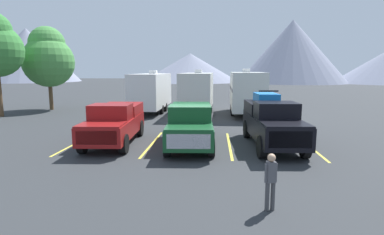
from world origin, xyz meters
TOP-DOWN VIEW (x-y plane):
  - ground_plane at (0.00, 0.00)m, footprint 240.00×240.00m
  - pickup_truck_a at (-3.84, 0.38)m, footprint 2.39×5.62m
  - pickup_truck_b at (0.01, 0.21)m, footprint 2.43×5.72m
  - pickup_truck_c at (3.97, 0.44)m, footprint 2.36×5.98m
  - lot_stripe_a at (-5.82, 0.37)m, footprint 0.12×5.50m
  - lot_stripe_b at (-1.94, 0.37)m, footprint 0.12×5.50m
  - lot_stripe_c at (1.94, 0.37)m, footprint 0.12×5.50m
  - lot_stripe_d at (5.82, 0.37)m, footprint 0.12×5.50m
  - camper_trailer_a at (-4.33, 11.69)m, footprint 2.54×8.25m
  - camper_trailer_b at (-0.28, 11.15)m, footprint 2.61×8.52m
  - camper_trailer_c at (3.80, 10.95)m, footprint 2.72×8.31m
  - person_a at (2.67, -6.80)m, footprint 0.33×0.23m
  - tree_a at (-14.10, 12.95)m, footprint 4.59×4.59m
  - mountain_ridge at (-2.65, 78.98)m, footprint 140.71×36.77m

SIDE VIEW (x-z plane):
  - ground_plane at x=0.00m, z-range 0.00..0.00m
  - lot_stripe_a at x=-5.82m, z-range 0.00..0.01m
  - lot_stripe_b at x=-1.94m, z-range 0.00..0.01m
  - lot_stripe_c at x=1.94m, z-range 0.00..0.01m
  - lot_stripe_d at x=5.82m, z-range 0.00..0.01m
  - person_a at x=2.67m, z-range 0.12..1.67m
  - pickup_truck_b at x=0.01m, z-range 0.06..2.11m
  - pickup_truck_a at x=-3.84m, z-range 0.06..2.11m
  - pickup_truck_c at x=3.97m, z-range -0.09..2.57m
  - camper_trailer_a at x=-4.33m, z-range 0.10..3.76m
  - camper_trailer_b at x=-0.28m, z-range 0.10..3.83m
  - camper_trailer_c at x=3.80m, z-range 0.10..3.90m
  - tree_a at x=-14.10m, z-range 1.00..8.63m
  - mountain_ridge at x=-2.65m, z-range -1.63..16.28m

